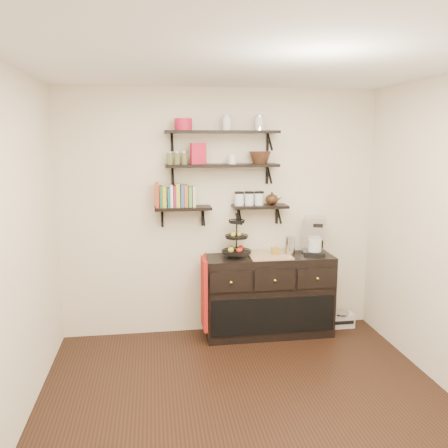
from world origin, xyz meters
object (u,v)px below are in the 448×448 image
(fruit_stand, at_px, (237,243))
(radio, at_px, (340,319))
(coffee_maker, at_px, (313,236))
(sideboard, at_px, (269,295))

(fruit_stand, relative_size, radio, 1.52)
(fruit_stand, xyz_separation_m, radio, (1.24, 0.06, -0.97))
(fruit_stand, xyz_separation_m, coffee_maker, (0.87, 0.03, 0.04))
(coffee_maker, relative_size, radio, 1.39)
(sideboard, bearing_deg, radio, 4.37)
(radio, bearing_deg, sideboard, -176.24)
(coffee_maker, height_order, radio, coffee_maker)
(sideboard, distance_m, fruit_stand, 0.71)
(fruit_stand, height_order, coffee_maker, fruit_stand)
(fruit_stand, relative_size, coffee_maker, 1.09)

